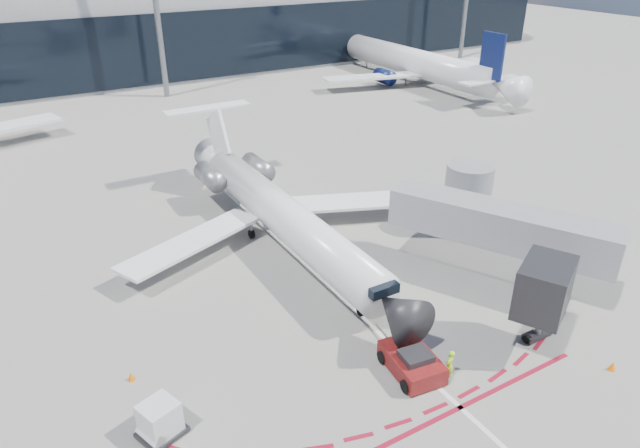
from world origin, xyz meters
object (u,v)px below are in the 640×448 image
pushback_tug (412,362)px  uld_container (160,420)px  regional_jet (278,210)px  ramp_worker (449,365)px

pushback_tug → uld_container: bearing=176.1°
regional_jet → ramp_worker: bearing=-87.2°
regional_jet → ramp_worker: (0.79, -16.07, -1.49)m
uld_container → regional_jet: bearing=27.6°
pushback_tug → ramp_worker: size_ratio=3.26×
pushback_tug → uld_container: 11.58m
ramp_worker → pushback_tug: bearing=-71.6°
pushback_tug → ramp_worker: bearing=-38.8°
regional_jet → pushback_tug: size_ratio=5.28×
uld_container → ramp_worker: bearing=-34.7°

